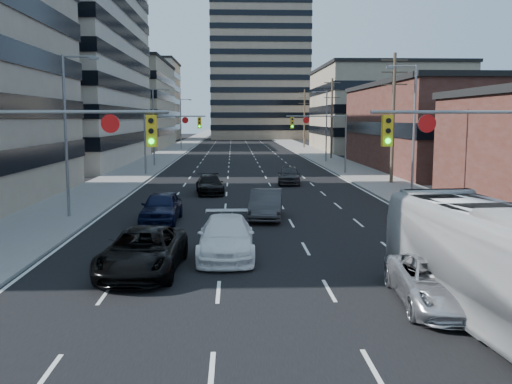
{
  "coord_description": "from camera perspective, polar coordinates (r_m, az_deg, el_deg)",
  "views": [
    {
      "loc": [
        -1.3,
        -11.86,
        5.58
      ],
      "look_at": [
        -0.25,
        14.23,
        2.2
      ],
      "focal_mm": 40.0,
      "sensor_mm": 36.0,
      "label": 1
    }
  ],
  "objects": [
    {
      "name": "streetlight_right_near",
      "position": [
        38.66,
        15.31,
        6.33
      ],
      "size": [
        2.03,
        0.22,
        9.0
      ],
      "color": "slate",
      "rests_on": "ground"
    },
    {
      "name": "office_left_far",
      "position": [
        114.17,
        -13.93,
        8.37
      ],
      "size": [
        20.0,
        30.0,
        16.0
      ],
      "primitive_type": "cube",
      "color": "gray",
      "rests_on": "ground"
    },
    {
      "name": "sidewalk_right",
      "position": [
        142.55,
        2.85,
        5.15
      ],
      "size": [
        5.0,
        300.0,
        0.15
      ],
      "primitive_type": "cube",
      "color": "slate",
      "rests_on": "ground"
    },
    {
      "name": "utility_pole_midblock",
      "position": [
        79.03,
        7.59,
        7.45
      ],
      "size": [
        2.2,
        0.28,
        11.0
      ],
      "color": "#4C3D2D",
      "rests_on": "ground"
    },
    {
      "name": "office_right_far",
      "position": [
        103.28,
        12.56,
        7.98
      ],
      "size": [
        22.0,
        28.0,
        14.0
      ],
      "primitive_type": "cube",
      "color": "gray",
      "rests_on": "ground"
    },
    {
      "name": "ground",
      "position": [
        13.17,
        3.76,
        -17.69
      ],
      "size": [
        400.0,
        400.0,
        0.0
      ],
      "primitive_type": "plane",
      "color": "black",
      "rests_on": "ground"
    },
    {
      "name": "streetlight_left_near",
      "position": [
        33.12,
        -18.25,
        6.09
      ],
      "size": [
        2.03,
        0.22,
        9.0
      ],
      "color": "slate",
      "rests_on": "ground"
    },
    {
      "name": "sedan_grey_center",
      "position": [
        31.87,
        1.01,
        -1.22
      ],
      "size": [
        2.22,
        5.1,
        1.63
      ],
      "primitive_type": "imported",
      "rotation": [
        0.0,
        0.0,
        -0.1
      ],
      "color": "#313133",
      "rests_on": "ground"
    },
    {
      "name": "white_van",
      "position": [
        23.15,
        -3.01,
        -4.55
      ],
      "size": [
        2.26,
        5.53,
        1.6
      ],
      "primitive_type": "imported",
      "rotation": [
        0.0,
        0.0,
        -0.0
      ],
      "color": "white",
      "rests_on": "ground"
    },
    {
      "name": "apartment_tower",
      "position": [
        163.71,
        0.27,
        15.59
      ],
      "size": [
        26.0,
        26.0,
        58.0
      ],
      "primitive_type": "cube",
      "color": "gray",
      "rests_on": "ground"
    },
    {
      "name": "bg_block_left",
      "position": [
        154.26,
        -12.43,
        8.84
      ],
      "size": [
        24.0,
        24.0,
        20.0
      ],
      "primitive_type": "cube",
      "color": "#ADA089",
      "rests_on": "ground"
    },
    {
      "name": "utility_pole_block",
      "position": [
        49.73,
        13.55,
        7.4
      ],
      "size": [
        2.2,
        0.28,
        11.0
      ],
      "color": "#4C3D2D",
      "rests_on": "ground"
    },
    {
      "name": "signal_near_right",
      "position": [
        21.74,
        21.49,
        3.56
      ],
      "size": [
        6.59,
        0.33,
        6.0
      ],
      "color": "slate",
      "rests_on": "ground"
    },
    {
      "name": "sedan_black_far",
      "position": [
        42.48,
        -4.65,
        0.74
      ],
      "size": [
        2.4,
        4.93,
        1.38
      ],
      "primitive_type": "imported",
      "rotation": [
        0.0,
        0.0,
        0.1
      ],
      "color": "black",
      "rests_on": "ground"
    },
    {
      "name": "streetlight_right_far",
      "position": [
        72.8,
        6.94,
        6.9
      ],
      "size": [
        2.03,
        0.22,
        9.0
      ],
      "color": "slate",
      "rests_on": "ground"
    },
    {
      "name": "road_surface",
      "position": [
        141.98,
        -1.8,
        5.12
      ],
      "size": [
        18.0,
        300.0,
        0.02
      ],
      "primitive_type": "cube",
      "color": "black",
      "rests_on": "ground"
    },
    {
      "name": "signal_far_right",
      "position": [
        57.58,
        6.7,
        6.05
      ],
      "size": [
        6.09,
        0.33,
        6.0
      ],
      "color": "slate",
      "rests_on": "ground"
    },
    {
      "name": "bg_block_right",
      "position": [
        145.72,
        10.99,
        7.4
      ],
      "size": [
        22.0,
        22.0,
        12.0
      ],
      "primitive_type": "cube",
      "color": "gray",
      "rests_on": "ground"
    },
    {
      "name": "storefront_right_mid",
      "position": [
        66.85,
        20.04,
        6.0
      ],
      "size": [
        20.0,
        30.0,
        9.0
      ],
      "primitive_type": "cube",
      "color": "#472119",
      "rests_on": "ground"
    },
    {
      "name": "silver_suv",
      "position": [
        18.05,
        17.76,
        -8.59
      ],
      "size": [
        2.77,
        5.36,
        1.44
      ],
      "primitive_type": "imported",
      "rotation": [
        0.0,
        0.0,
        -0.07
      ],
      "color": "#B7B7BC",
      "rests_on": "ground"
    },
    {
      "name": "black_pickup",
      "position": [
        21.13,
        -11.25,
        -5.84
      ],
      "size": [
        2.93,
        5.89,
        1.6
      ],
      "primitive_type": "imported",
      "rotation": [
        0.0,
        0.0,
        -0.05
      ],
      "color": "black",
      "rests_on": "ground"
    },
    {
      "name": "signal_near_left",
      "position": [
        20.83,
        -19.52,
        3.51
      ],
      "size": [
        6.59,
        0.33,
        6.0
      ],
      "color": "slate",
      "rests_on": "ground"
    },
    {
      "name": "signal_far_left",
      "position": [
        57.23,
        -8.76,
        6.0
      ],
      "size": [
        6.09,
        0.33,
        6.0
      ],
      "color": "slate",
      "rests_on": "ground"
    },
    {
      "name": "sidewalk_left",
      "position": [
        142.34,
        -6.45,
        5.11
      ],
      "size": [
        5.0,
        300.0,
        0.15
      ],
      "primitive_type": "cube",
      "color": "slate",
      "rests_on": "ground"
    },
    {
      "name": "office_left_mid",
      "position": [
        76.78,
        -22.47,
        13.12
      ],
      "size": [
        26.0,
        34.0,
        28.0
      ],
      "primitive_type": "cube",
      "color": "#ADA089",
      "rests_on": "ground"
    },
    {
      "name": "utility_pole_distant",
      "position": [
        108.71,
        4.86,
        7.45
      ],
      "size": [
        2.2,
        0.28,
        11.0
      ],
      "color": "#4C3D2D",
      "rests_on": "ground"
    },
    {
      "name": "streetlight_left_far",
      "position": [
        102.27,
        -7.44,
        7.01
      ],
      "size": [
        2.03,
        0.22,
        9.0
      ],
      "color": "slate",
      "rests_on": "ground"
    },
    {
      "name": "streetlight_left_mid",
      "position": [
        67.47,
        -10.08,
        6.81
      ],
      "size": [
        2.03,
        0.22,
        9.0
      ],
      "color": "slate",
      "rests_on": "ground"
    },
    {
      "name": "sedan_grey_right",
      "position": [
        48.64,
        3.32,
        1.71
      ],
      "size": [
        2.31,
        4.8,
        1.58
      ],
      "primitive_type": "imported",
      "rotation": [
        0.0,
        0.0,
        -0.1
      ],
      "color": "#2D2D2F",
      "rests_on": "ground"
    },
    {
      "name": "sedan_blue",
      "position": [
        31.29,
        -9.44,
        -1.47
      ],
      "size": [
        2.08,
        4.88,
        1.65
      ],
      "primitive_type": "imported",
      "rotation": [
        0.0,
        0.0,
        -0.03
      ],
      "color": "black",
      "rests_on": "ground"
    }
  ]
}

